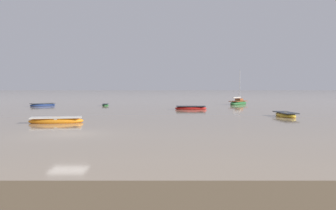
{
  "coord_description": "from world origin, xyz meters",
  "views": [
    {
      "loc": [
        6.81,
        -24.78,
        3.15
      ],
      "look_at": [
        6.59,
        28.5,
        0.6
      ],
      "focal_mm": 39.14,
      "sensor_mm": 36.0,
      "label": 1
    }
  ],
  "objects_px": {
    "sailboat_moored_0": "(240,103)",
    "rowboat_moored_10": "(44,105)",
    "rowboat_moored_1": "(287,115)",
    "rowboat_moored_7": "(107,105)",
    "rowboat_moored_8": "(192,108)",
    "rowboat_moored_5": "(58,121)"
  },
  "relations": [
    {
      "from": "rowboat_moored_7",
      "to": "rowboat_moored_8",
      "type": "relative_size",
      "value": 0.68
    },
    {
      "from": "rowboat_moored_7",
      "to": "rowboat_moored_8",
      "type": "distance_m",
      "value": 17.7
    },
    {
      "from": "rowboat_moored_8",
      "to": "rowboat_moored_7",
      "type": "bearing_deg",
      "value": 144.34
    },
    {
      "from": "rowboat_moored_1",
      "to": "rowboat_moored_7",
      "type": "relative_size",
      "value": 1.44
    },
    {
      "from": "rowboat_moored_1",
      "to": "rowboat_moored_7",
      "type": "distance_m",
      "value": 33.38
    },
    {
      "from": "rowboat_moored_7",
      "to": "rowboat_moored_5",
      "type": "bearing_deg",
      "value": 176.84
    },
    {
      "from": "rowboat_moored_8",
      "to": "rowboat_moored_10",
      "type": "bearing_deg",
      "value": 160.54
    },
    {
      "from": "rowboat_moored_7",
      "to": "rowboat_moored_10",
      "type": "relative_size",
      "value": 0.72
    },
    {
      "from": "rowboat_moored_1",
      "to": "rowboat_moored_7",
      "type": "height_order",
      "value": "rowboat_moored_1"
    },
    {
      "from": "rowboat_moored_1",
      "to": "rowboat_moored_8",
      "type": "bearing_deg",
      "value": 32.46
    },
    {
      "from": "rowboat_moored_7",
      "to": "rowboat_moored_8",
      "type": "xyz_separation_m",
      "value": [
        14.1,
        -10.69,
        0.07
      ]
    },
    {
      "from": "sailboat_moored_0",
      "to": "rowboat_moored_7",
      "type": "height_order",
      "value": "sailboat_moored_0"
    },
    {
      "from": "rowboat_moored_1",
      "to": "rowboat_moored_5",
      "type": "distance_m",
      "value": 23.74
    },
    {
      "from": "rowboat_moored_5",
      "to": "rowboat_moored_1",
      "type": "bearing_deg",
      "value": -173.93
    },
    {
      "from": "rowboat_moored_5",
      "to": "rowboat_moored_8",
      "type": "bearing_deg",
      "value": -134.65
    },
    {
      "from": "sailboat_moored_0",
      "to": "rowboat_moored_10",
      "type": "height_order",
      "value": "sailboat_moored_0"
    },
    {
      "from": "sailboat_moored_0",
      "to": "rowboat_moored_5",
      "type": "xyz_separation_m",
      "value": [
        -23.06,
        -35.47,
        -0.09
      ]
    },
    {
      "from": "rowboat_moored_5",
      "to": "rowboat_moored_7",
      "type": "height_order",
      "value": "rowboat_moored_5"
    },
    {
      "from": "sailboat_moored_0",
      "to": "rowboat_moored_1",
      "type": "bearing_deg",
      "value": -146.65
    },
    {
      "from": "sailboat_moored_0",
      "to": "rowboat_moored_10",
      "type": "bearing_deg",
      "value": 134.19
    },
    {
      "from": "rowboat_moored_5",
      "to": "rowboat_moored_10",
      "type": "height_order",
      "value": "rowboat_moored_5"
    },
    {
      "from": "rowboat_moored_7",
      "to": "rowboat_moored_10",
      "type": "height_order",
      "value": "rowboat_moored_10"
    }
  ]
}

